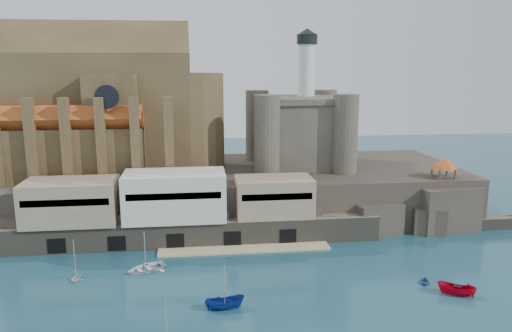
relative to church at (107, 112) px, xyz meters
The scene contains 12 objects.
ground 53.14m from the church, 60.03° to the right, with size 300.00×300.00×0.00m, color #184050.
promontory 29.58m from the church, ahead, with size 100.00×36.00×10.00m.
quay 28.37m from the church, 53.41° to the right, with size 70.00×12.00×13.05m.
church is the anchor object (origin of this frame).
castle_keep 40.39m from the church, ahead, with size 21.20×21.20×29.30m.
rock_outcrop 70.41m from the church, 13.61° to the right, with size 14.50×10.50×8.70m.
pavilion 68.65m from the church, 13.48° to the right, with size 6.40×6.40×5.40m.
boat_2 54.41m from the church, 64.48° to the right, with size 2.00×2.05×5.32m, color navy.
boat_4 39.89m from the church, 90.58° to the right, with size 2.33×1.42×2.70m, color silver.
boat_5 73.64m from the church, 39.58° to the right, with size 1.98×2.03×5.25m, color #B30218.
boat_6 39.09m from the church, 72.39° to the right, with size 4.62×1.34×6.47m, color white.
boat_7 69.12m from the church, 38.28° to the right, with size 2.27×1.39×2.63m, color #22509C.
Camera 1 is at (-5.92, -64.25, 32.19)m, focal length 35.00 mm.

